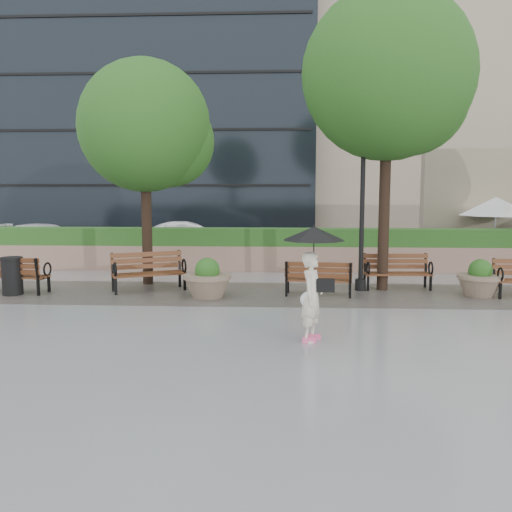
{
  "coord_description": "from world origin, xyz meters",
  "views": [
    {
      "loc": [
        -0.44,
        -11.11,
        2.73
      ],
      "look_at": [
        -1.12,
        1.89,
        1.1
      ],
      "focal_mm": 40.0,
      "sensor_mm": 36.0,
      "label": 1
    }
  ],
  "objects_px": {
    "bench_1": "(149,280)",
    "planter_right": "(480,282)",
    "car_left": "(47,240)",
    "pedestrian": "(313,272)",
    "bench_0": "(14,282)",
    "lamppost": "(362,217)",
    "bench_2": "(318,286)",
    "car_right": "(190,239)",
    "trash_bin": "(12,277)",
    "planter_left": "(207,282)",
    "bench_3": "(397,279)"
  },
  "relations": [
    {
      "from": "planter_right",
      "to": "trash_bin",
      "type": "distance_m",
      "value": 11.57
    },
    {
      "from": "bench_2",
      "to": "trash_bin",
      "type": "bearing_deg",
      "value": 7.34
    },
    {
      "from": "lamppost",
      "to": "car_right",
      "type": "bearing_deg",
      "value": 128.71
    },
    {
      "from": "bench_0",
      "to": "bench_2",
      "type": "bearing_deg",
      "value": -172.17
    },
    {
      "from": "bench_1",
      "to": "planter_right",
      "type": "relative_size",
      "value": 1.79
    },
    {
      "from": "car_left",
      "to": "pedestrian",
      "type": "distance_m",
      "value": 14.76
    },
    {
      "from": "bench_2",
      "to": "bench_3",
      "type": "height_order",
      "value": "bench_3"
    },
    {
      "from": "lamppost",
      "to": "bench_1",
      "type": "bearing_deg",
      "value": -176.31
    },
    {
      "from": "bench_0",
      "to": "planter_right",
      "type": "xyz_separation_m",
      "value": [
        11.66,
        0.18,
        0.08
      ]
    },
    {
      "from": "bench_1",
      "to": "planter_left",
      "type": "bearing_deg",
      "value": -50.1
    },
    {
      "from": "planter_left",
      "to": "trash_bin",
      "type": "bearing_deg",
      "value": 179.13
    },
    {
      "from": "bench_0",
      "to": "car_right",
      "type": "xyz_separation_m",
      "value": [
        3.2,
        7.82,
        0.37
      ]
    },
    {
      "from": "bench_2",
      "to": "lamppost",
      "type": "height_order",
      "value": "lamppost"
    },
    {
      "from": "bench_2",
      "to": "pedestrian",
      "type": "distance_m",
      "value": 4.18
    },
    {
      "from": "bench_0",
      "to": "trash_bin",
      "type": "bearing_deg",
      "value": 118.62
    },
    {
      "from": "planter_left",
      "to": "lamppost",
      "type": "bearing_deg",
      "value": 16.35
    },
    {
      "from": "bench_3",
      "to": "planter_right",
      "type": "distance_m",
      "value": 2.04
    },
    {
      "from": "bench_2",
      "to": "planter_right",
      "type": "distance_m",
      "value": 3.97
    },
    {
      "from": "bench_0",
      "to": "lamppost",
      "type": "distance_m",
      "value": 9.02
    },
    {
      "from": "lamppost",
      "to": "car_right",
      "type": "relative_size",
      "value": 1.09
    },
    {
      "from": "bench_3",
      "to": "planter_left",
      "type": "xyz_separation_m",
      "value": [
        -4.82,
        -1.36,
        0.11
      ]
    },
    {
      "from": "bench_2",
      "to": "planter_left",
      "type": "distance_m",
      "value": 2.73
    },
    {
      "from": "bench_1",
      "to": "bench_2",
      "type": "xyz_separation_m",
      "value": [
        4.33,
        -0.43,
        -0.04
      ]
    },
    {
      "from": "planter_left",
      "to": "planter_right",
      "type": "xyz_separation_m",
      "value": [
        6.67,
        0.51,
        -0.02
      ]
    },
    {
      "from": "bench_2",
      "to": "car_right",
      "type": "xyz_separation_m",
      "value": [
        -4.5,
        7.81,
        0.39
      ]
    },
    {
      "from": "lamppost",
      "to": "pedestrian",
      "type": "distance_m",
      "value": 5.11
    },
    {
      "from": "planter_right",
      "to": "car_right",
      "type": "height_order",
      "value": "car_right"
    },
    {
      "from": "bench_1",
      "to": "bench_2",
      "type": "bearing_deg",
      "value": -30.44
    },
    {
      "from": "bench_2",
      "to": "planter_left",
      "type": "bearing_deg",
      "value": 12.49
    },
    {
      "from": "bench_0",
      "to": "pedestrian",
      "type": "bearing_deg",
      "value": 158.98
    },
    {
      "from": "bench_2",
      "to": "car_left",
      "type": "relative_size",
      "value": 0.39
    },
    {
      "from": "bench_1",
      "to": "planter_right",
      "type": "distance_m",
      "value": 8.3
    },
    {
      "from": "bench_0",
      "to": "bench_3",
      "type": "distance_m",
      "value": 9.87
    },
    {
      "from": "planter_left",
      "to": "car_right",
      "type": "height_order",
      "value": "car_right"
    },
    {
      "from": "planter_right",
      "to": "pedestrian",
      "type": "bearing_deg",
      "value": -135.47
    },
    {
      "from": "bench_2",
      "to": "pedestrian",
      "type": "height_order",
      "value": "pedestrian"
    },
    {
      "from": "planter_left",
      "to": "bench_3",
      "type": "bearing_deg",
      "value": 15.75
    },
    {
      "from": "bench_1",
      "to": "pedestrian",
      "type": "relative_size",
      "value": 0.98
    },
    {
      "from": "car_left",
      "to": "pedestrian",
      "type": "xyz_separation_m",
      "value": [
        9.55,
        -11.24,
        0.6
      ]
    },
    {
      "from": "car_right",
      "to": "pedestrian",
      "type": "distance_m",
      "value": 12.59
    },
    {
      "from": "bench_3",
      "to": "trash_bin",
      "type": "xyz_separation_m",
      "value": [
        -9.71,
        -1.28,
        0.18
      ]
    },
    {
      "from": "planter_left",
      "to": "lamppost",
      "type": "relative_size",
      "value": 0.27
    },
    {
      "from": "bench_0",
      "to": "planter_left",
      "type": "relative_size",
      "value": 1.56
    },
    {
      "from": "bench_0",
      "to": "trash_bin",
      "type": "xyz_separation_m",
      "value": [
        0.1,
        -0.26,
        0.17
      ]
    },
    {
      "from": "planter_right",
      "to": "bench_0",
      "type": "bearing_deg",
      "value": -179.13
    },
    {
      "from": "bench_2",
      "to": "planter_left",
      "type": "relative_size",
      "value": 1.44
    },
    {
      "from": "bench_0",
      "to": "bench_2",
      "type": "xyz_separation_m",
      "value": [
        7.7,
        0.01,
        -0.02
      ]
    },
    {
      "from": "lamppost",
      "to": "planter_left",
      "type": "bearing_deg",
      "value": -163.65
    },
    {
      "from": "bench_2",
      "to": "car_right",
      "type": "height_order",
      "value": "car_right"
    },
    {
      "from": "bench_1",
      "to": "lamppost",
      "type": "height_order",
      "value": "lamppost"
    }
  ]
}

